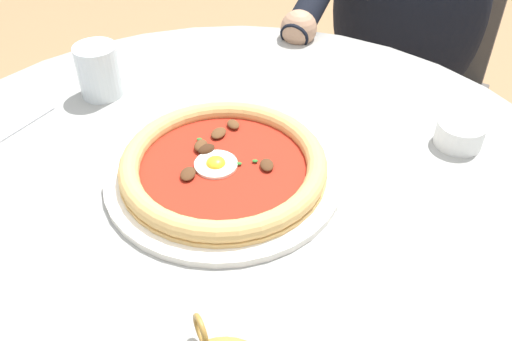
% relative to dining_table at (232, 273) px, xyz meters
% --- Properties ---
extents(dining_table, '(1.01, 1.01, 0.76)m').
position_rel_dining_table_xyz_m(dining_table, '(0.00, 0.00, 0.00)').
color(dining_table, '#999993').
rests_on(dining_table, ground).
extents(pizza_on_plate, '(0.32, 0.32, 0.04)m').
position_rel_dining_table_xyz_m(pizza_on_plate, '(-0.01, 0.04, 0.17)').
color(pizza_on_plate, white).
rests_on(pizza_on_plate, dining_table).
extents(water_glass, '(0.07, 0.07, 0.09)m').
position_rel_dining_table_xyz_m(water_glass, '(-0.22, 0.25, 0.19)').
color(water_glass, silver).
rests_on(water_glass, dining_table).
extents(ramekin_capers, '(0.07, 0.07, 0.04)m').
position_rel_dining_table_xyz_m(ramekin_capers, '(0.33, 0.12, 0.17)').
color(ramekin_capers, white).
rests_on(ramekin_capers, dining_table).
extents(fork_utensil, '(0.11, 0.17, 0.00)m').
position_rel_dining_table_xyz_m(fork_utensil, '(-0.34, 0.12, 0.15)').
color(fork_utensil, '#BCBCC1').
rests_on(fork_utensil, dining_table).
extents(diner_person, '(0.51, 0.46, 1.18)m').
position_rel_dining_table_xyz_m(diner_person, '(0.36, 0.66, -0.08)').
color(diner_person, '#282833').
rests_on(diner_person, ground).
extents(cafe_chair_diner, '(0.54, 0.54, 0.81)m').
position_rel_dining_table_xyz_m(cafe_chair_diner, '(0.43, 0.78, -0.11)').
color(cafe_chair_diner, '#504A45').
rests_on(cafe_chair_diner, ground).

